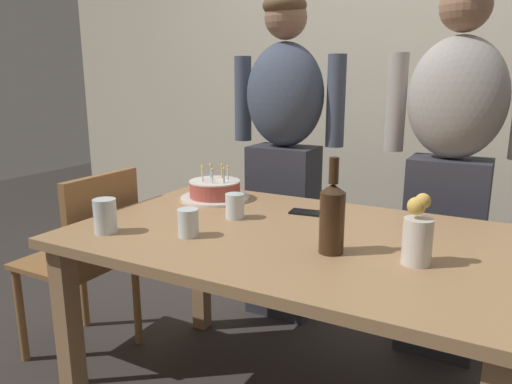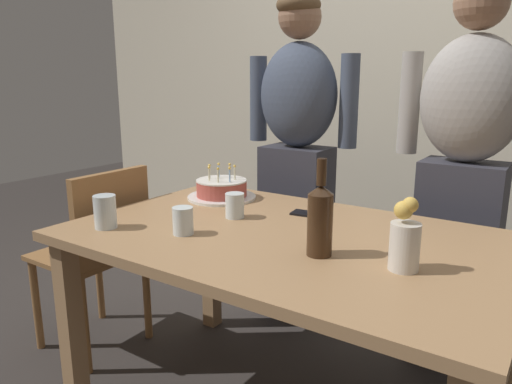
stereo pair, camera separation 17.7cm
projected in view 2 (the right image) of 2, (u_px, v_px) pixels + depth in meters
The scene contains 12 objects.
back_wall at pixel (424, 72), 2.78m from camera, with size 5.20×0.10×2.60m, color beige.
dining_table at pixel (285, 260), 1.68m from camera, with size 1.50×0.96×0.74m.
birthday_cake at pixel (222, 190), 2.13m from camera, with size 0.30×0.30×0.15m.
water_glass_near at pixel (105, 212), 1.71m from camera, with size 0.08×0.08×0.12m, color silver.
water_glass_far at pixel (235, 205), 1.84m from camera, with size 0.07×0.07×0.10m, color silver.
water_glass_side at pixel (183, 221), 1.64m from camera, with size 0.07×0.07×0.10m, color silver.
wine_bottle at pixel (320, 218), 1.43m from camera, with size 0.08×0.08×0.30m.
cell_phone at pixel (310, 214), 1.88m from camera, with size 0.14×0.07×0.01m, color black.
flower_vase at pixel (405, 238), 1.33m from camera, with size 0.08×0.08×0.21m.
person_man_bearded at pixel (297, 156), 2.47m from camera, with size 0.61×0.27×1.66m.
person_woman_cardigan at pixel (464, 173), 2.03m from camera, with size 0.61×0.27×1.66m.
dining_chair at pixel (100, 246), 2.19m from camera, with size 0.42×0.42×0.87m.
Camera 2 is at (0.80, -1.37, 1.26)m, focal length 33.67 mm.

